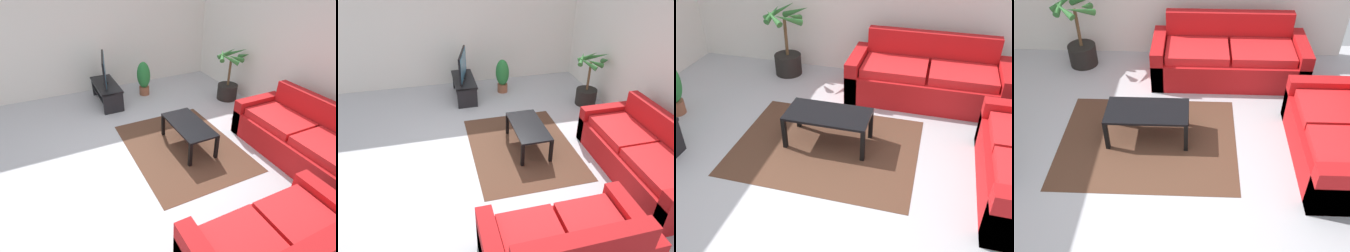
{
  "view_description": "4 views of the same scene",
  "coord_description": "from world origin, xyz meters",
  "views": [
    {
      "loc": [
        3.23,
        -1.03,
        2.62
      ],
      "look_at": [
        0.23,
        0.41,
        0.6
      ],
      "focal_mm": 28.62,
      "sensor_mm": 36.0,
      "label": 1
    },
    {
      "loc": [
        4.07,
        -0.52,
        3.02
      ],
      "look_at": [
        0.13,
        0.47,
        0.51
      ],
      "focal_mm": 32.37,
      "sensor_mm": 36.0,
      "label": 2
    },
    {
      "loc": [
        1.18,
        -2.61,
        2.71
      ],
      "look_at": [
        0.35,
        0.47,
        0.55
      ],
      "focal_mm": 38.96,
      "sensor_mm": 36.0,
      "label": 3
    },
    {
      "loc": [
        0.61,
        -2.75,
        3.32
      ],
      "look_at": [
        0.49,
        0.43,
        0.56
      ],
      "focal_mm": 41.22,
      "sensor_mm": 36.0,
      "label": 4
    }
  ],
  "objects": [
    {
      "name": "tv_stand",
      "position": [
        -2.13,
        0.08,
        0.29
      ],
      "size": [
        1.1,
        0.45,
        0.44
      ],
      "color": "black",
      "rests_on": "ground"
    },
    {
      "name": "wall_back",
      "position": [
        0.0,
        3.0,
        1.35
      ],
      "size": [
        6.0,
        0.06,
        2.7
      ],
      "primitive_type": "cube",
      "color": "silver",
      "rests_on": "ground"
    },
    {
      "name": "coffee_table",
      "position": [
        0.05,
        0.86,
        0.37
      ],
      "size": [
        1.01,
        0.51,
        0.42
      ],
      "color": "black",
      "rests_on": "ground"
    },
    {
      "name": "ground_plane",
      "position": [
        0.0,
        0.0,
        0.0
      ],
      "size": [
        6.6,
        6.6,
        0.0
      ],
      "primitive_type": "plane",
      "color": "#B2B2B7"
    },
    {
      "name": "tv",
      "position": [
        -2.13,
        0.08,
        0.75
      ],
      "size": [
        0.97,
        0.26,
        0.59
      ],
      "color": "black",
      "rests_on": "tv_stand"
    },
    {
      "name": "couch_loveseat",
      "position": [
        2.28,
        0.56,
        0.3
      ],
      "size": [
        0.9,
        1.7,
        0.9
      ],
      "color": "red",
      "rests_on": "ground"
    },
    {
      "name": "wall_left",
      "position": [
        -3.0,
        0.0,
        1.35
      ],
      "size": [
        0.06,
        6.0,
        2.7
      ],
      "primitive_type": "cube",
      "color": "silver",
      "rests_on": "ground"
    },
    {
      "name": "potted_palm",
      "position": [
        -1.17,
        2.56,
        0.41
      ],
      "size": [
        0.78,
        0.76,
        1.12
      ],
      "color": "black",
      "rests_on": "ground"
    },
    {
      "name": "area_rug",
      "position": [
        0.05,
        0.76,
        0.0
      ],
      "size": [
        2.2,
        1.7,
        0.01
      ],
      "primitive_type": "cube",
      "color": "#513323",
      "rests_on": "ground"
    },
    {
      "name": "couch_main",
      "position": [
        1.11,
        2.28,
        0.3
      ],
      "size": [
        2.25,
        0.9,
        0.9
      ],
      "color": "red",
      "rests_on": "ground"
    },
    {
      "name": "potted_plant_small",
      "position": [
        -2.19,
        0.96,
        0.41
      ],
      "size": [
        0.3,
        0.3,
        0.77
      ],
      "color": "brown",
      "rests_on": "ground"
    }
  ]
}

